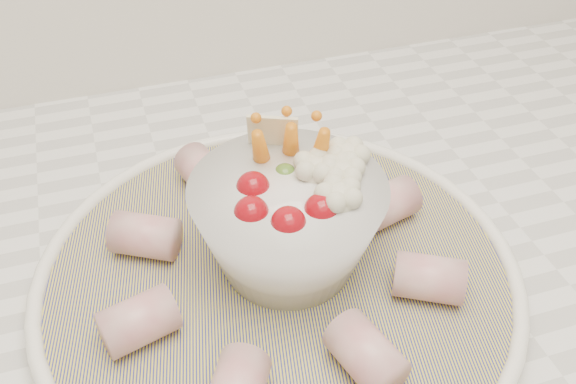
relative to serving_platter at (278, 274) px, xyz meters
name	(u,v)px	position (x,y,z in m)	size (l,w,h in m)	color
serving_platter	(278,274)	(0.00, 0.00, 0.00)	(0.44, 0.44, 0.02)	navy
veggie_bowl	(290,221)	(0.01, 0.01, 0.05)	(0.14, 0.14, 0.11)	silver
cured_meat_rolls	(276,255)	(0.00, 0.00, 0.02)	(0.27, 0.28, 0.03)	#BA555F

